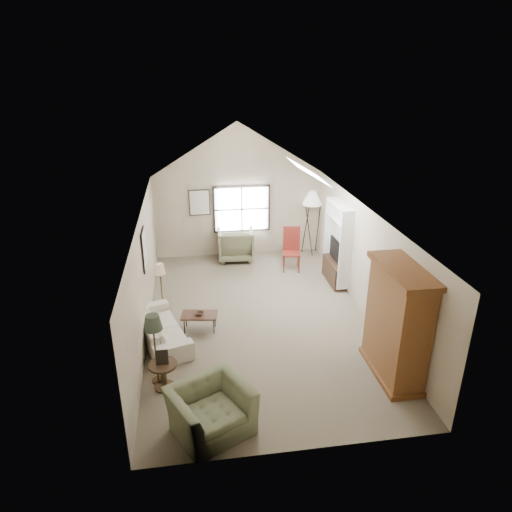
{
  "coord_description": "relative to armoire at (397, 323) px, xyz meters",
  "views": [
    {
      "loc": [
        -1.43,
        -9.12,
        5.44
      ],
      "look_at": [
        0.0,
        0.4,
        1.4
      ],
      "focal_mm": 32.0,
      "sensor_mm": 36.0,
      "label": 1
    }
  ],
  "objects": [
    {
      "name": "side_table",
      "position": [
        -4.26,
        0.21,
        -0.84
      ],
      "size": [
        0.64,
        0.64,
        0.51
      ],
      "primitive_type": "cylinder",
      "rotation": [
        0.0,
        0.0,
        0.3
      ],
      "color": "#392517",
      "rests_on": "ground"
    },
    {
      "name": "armoire",
      "position": [
        0.0,
        0.0,
        0.0
      ],
      "size": [
        0.6,
        1.5,
        2.2
      ],
      "primitive_type": "cube",
      "color": "brown",
      "rests_on": "ground"
    },
    {
      "name": "tv_alcove",
      "position": [
        0.16,
        4.0,
        0.05
      ],
      "size": [
        0.32,
        1.3,
        2.1
      ],
      "primitive_type": "cube",
      "color": "white",
      "rests_on": "ground"
    },
    {
      "name": "sofa",
      "position": [
        -4.36,
        1.81,
        -0.8
      ],
      "size": [
        1.37,
        2.19,
        0.6
      ],
      "primitive_type": "imported",
      "rotation": [
        0.0,
        0.0,
        1.87
      ],
      "color": "beige",
      "rests_on": "ground"
    },
    {
      "name": "room_shell",
      "position": [
        -2.18,
        2.4,
        2.11
      ],
      "size": [
        5.01,
        8.01,
        4.0
      ],
      "color": "#6D604E",
      "rests_on": "ground"
    },
    {
      "name": "armchair_near",
      "position": [
        -3.47,
        -0.95,
        -0.71
      ],
      "size": [
        1.54,
        1.47,
        0.78
      ],
      "primitive_type": "imported",
      "rotation": [
        0.0,
        0.0,
        0.46
      ],
      "color": "#5A6345",
      "rests_on": "ground"
    },
    {
      "name": "wall_art",
      "position": [
        -4.06,
        4.34,
        0.63
      ],
      "size": [
        1.97,
        3.71,
        0.88
      ],
      "color": "black",
      "rests_on": "room_shell"
    },
    {
      "name": "tripod_lamp",
      "position": [
        0.02,
        6.1,
        -0.09
      ],
      "size": [
        0.73,
        0.73,
        2.01
      ],
      "primitive_type": null,
      "rotation": [
        0.0,
        0.0,
        -0.29
      ],
      "color": "silver",
      "rests_on": "ground"
    },
    {
      "name": "dark_lamp",
      "position": [
        -4.38,
        0.41,
        -0.39
      ],
      "size": [
        0.43,
        0.43,
        1.42
      ],
      "primitive_type": null,
      "rotation": [
        0.0,
        0.0,
        0.3
      ],
      "color": "#242B1E",
      "rests_on": "ground"
    },
    {
      "name": "tv_panel",
      "position": [
        0.14,
        4.0,
        -0.18
      ],
      "size": [
        0.05,
        0.9,
        0.55
      ],
      "primitive_type": "cube",
      "color": "black",
      "rests_on": "media_console"
    },
    {
      "name": "skylight",
      "position": [
        -0.88,
        3.3,
        2.12
      ],
      "size": [
        0.8,
        1.2,
        0.52
      ],
      "primitive_type": null,
      "color": "white",
      "rests_on": "room_shell"
    },
    {
      "name": "coffee_table",
      "position": [
        -3.54,
        2.08,
        -0.9
      ],
      "size": [
        0.84,
        0.55,
        0.4
      ],
      "primitive_type": "cube",
      "rotation": [
        0.0,
        0.0,
        -0.15
      ],
      "color": "#392017",
      "rests_on": "ground"
    },
    {
      "name": "tan_lamp",
      "position": [
        -4.38,
        3.01,
        -0.46
      ],
      "size": [
        0.32,
        0.32,
        1.28
      ],
      "primitive_type": null,
      "rotation": [
        0.0,
        0.0,
        0.3
      ],
      "color": "tan",
      "rests_on": "ground"
    },
    {
      "name": "window",
      "position": [
        -2.08,
        6.36,
        0.35
      ],
      "size": [
        1.72,
        0.08,
        1.42
      ],
      "primitive_type": "cube",
      "color": "black",
      "rests_on": "room_shell"
    },
    {
      "name": "bowl",
      "position": [
        -3.54,
        2.08,
        -0.68
      ],
      "size": [
        0.21,
        0.21,
        0.05
      ],
      "primitive_type": "imported",
      "rotation": [
        0.0,
        0.0,
        -0.15
      ],
      "color": "#3B2118",
      "rests_on": "coffee_table"
    },
    {
      "name": "side_chair",
      "position": [
        -0.84,
        4.95,
        -0.48
      ],
      "size": [
        0.56,
        0.56,
        1.24
      ],
      "primitive_type": "cube",
      "rotation": [
        0.0,
        0.0,
        -0.18
      ],
      "color": "maroon",
      "rests_on": "ground"
    },
    {
      "name": "media_console",
      "position": [
        0.14,
        4.0,
        -0.8
      ],
      "size": [
        0.34,
        1.18,
        0.6
      ],
      "primitive_type": "cube",
      "color": "#382316",
      "rests_on": "ground"
    },
    {
      "name": "armchair_far",
      "position": [
        -2.32,
        5.99,
        -0.61
      ],
      "size": [
        1.1,
        1.13,
        0.98
      ],
      "primitive_type": "imported",
      "rotation": [
        0.0,
        0.0,
        3.09
      ],
      "color": "#71714F",
      "rests_on": "ground"
    }
  ]
}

